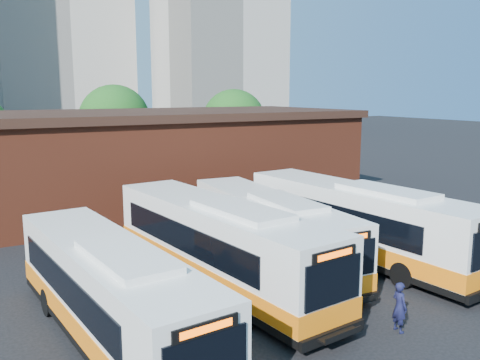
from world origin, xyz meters
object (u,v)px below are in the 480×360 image
bus_midwest (218,247)px  transit_worker (399,307)px  bus_west (110,296)px  bus_mideast (270,232)px  bus_east (358,225)px

bus_midwest → transit_worker: bus_midwest is taller
bus_west → bus_mideast: same height
bus_midwest → bus_east: bearing=-7.1°
bus_midwest → bus_mideast: bearing=15.0°
bus_east → transit_worker: bearing=-127.0°
bus_mideast → bus_west: bearing=-152.3°
bus_east → transit_worker: bus_east is taller
bus_west → bus_midwest: (4.98, 2.47, 0.12)m
bus_west → bus_east: bearing=5.5°
bus_mideast → transit_worker: bus_mideast is taller
bus_mideast → bus_east: size_ratio=0.91×
bus_mideast → transit_worker: size_ratio=7.25×
bus_midwest → bus_mideast: 3.44m
bus_west → transit_worker: size_ratio=7.27×
bus_midwest → bus_east: (7.17, -0.10, 0.02)m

